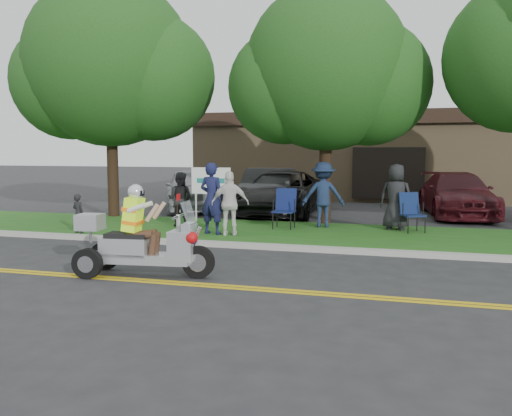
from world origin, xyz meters
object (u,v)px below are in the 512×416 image
(lawn_chair_a, at_px, (285,206))
(spectator_adult_right, at_px, (230,203))
(parked_car_left, at_px, (269,191))
(spectator_adult_left, at_px, (212,198))
(parked_car_mid, at_px, (281,193))
(parked_car_right, at_px, (457,195))
(trike_scooter, at_px, (139,244))
(lawn_chair_b, at_px, (411,210))
(spectator_adult_mid, at_px, (180,199))
(parked_car_far_left, at_px, (192,189))

(lawn_chair_a, xyz_separation_m, spectator_adult_right, (-1.05, -1.65, 0.19))
(spectator_adult_right, xyz_separation_m, parked_car_left, (-0.54, 5.93, -0.12))
(spectator_adult_left, relative_size, spectator_adult_right, 1.13)
(spectator_adult_left, xyz_separation_m, parked_car_mid, (0.54, 5.47, -0.26))
(parked_car_right, bearing_deg, trike_scooter, -126.20)
(trike_scooter, xyz_separation_m, lawn_chair_a, (1.33, 5.98, 0.15))
(lawn_chair_a, bearing_deg, trike_scooter, -101.33)
(trike_scooter, height_order, lawn_chair_a, trike_scooter)
(trike_scooter, bearing_deg, lawn_chair_b, 46.22)
(trike_scooter, relative_size, parked_car_left, 0.52)
(trike_scooter, relative_size, spectator_adult_mid, 1.65)
(parked_car_far_left, bearing_deg, spectator_adult_mid, -95.88)
(parked_car_left, distance_m, parked_car_mid, 0.70)
(spectator_adult_right, bearing_deg, lawn_chair_b, -172.92)
(lawn_chair_b, distance_m, parked_car_mid, 5.70)
(spectator_adult_mid, bearing_deg, spectator_adult_right, 147.26)
(lawn_chair_a, height_order, parked_car_mid, parked_car_mid)
(spectator_adult_mid, bearing_deg, lawn_chair_b, -174.43)
(lawn_chair_a, relative_size, parked_car_mid, 0.20)
(spectator_adult_right, xyz_separation_m, parked_car_right, (5.96, 6.83, -0.18))
(lawn_chair_b, relative_size, parked_car_mid, 0.19)
(lawn_chair_a, height_order, parked_car_right, parked_car_right)
(lawn_chair_a, distance_m, lawn_chair_b, 3.39)
(parked_car_mid, bearing_deg, spectator_adult_right, -90.56)
(lawn_chair_a, height_order, spectator_adult_left, spectator_adult_left)
(lawn_chair_b, bearing_deg, trike_scooter, -154.15)
(spectator_adult_mid, relative_size, parked_car_far_left, 0.33)
(lawn_chair_b, height_order, spectator_adult_right, spectator_adult_right)
(lawn_chair_b, height_order, spectator_adult_mid, spectator_adult_mid)
(lawn_chair_a, bearing_deg, parked_car_left, 111.63)
(lawn_chair_a, distance_m, spectator_adult_left, 2.25)
(spectator_adult_right, bearing_deg, parked_car_left, -101.02)
(lawn_chair_b, bearing_deg, spectator_adult_left, 173.42)
(trike_scooter, distance_m, lawn_chair_a, 6.13)
(lawn_chair_a, distance_m, parked_car_left, 4.57)
(spectator_adult_left, xyz_separation_m, parked_car_far_left, (-3.03, 5.85, -0.23))
(spectator_adult_right, bearing_deg, parked_car_far_left, -75.31)
(parked_car_right, bearing_deg, spectator_adult_left, -140.74)
(lawn_chair_a, relative_size, parked_car_left, 0.23)
(spectator_adult_left, bearing_deg, spectator_adult_right, -176.27)
(spectator_adult_left, bearing_deg, parked_car_far_left, -52.72)
(lawn_chair_b, distance_m, spectator_adult_right, 4.84)
(parked_car_left, height_order, parked_car_mid, parked_car_left)
(lawn_chair_a, bearing_deg, parked_car_far_left, 138.32)
(trike_scooter, height_order, spectator_adult_left, spectator_adult_left)
(parked_car_far_left, bearing_deg, lawn_chair_a, -67.74)
(parked_car_mid, height_order, parked_car_right, parked_car_mid)
(trike_scooter, relative_size, spectator_adult_left, 1.38)
(spectator_adult_right, distance_m, parked_car_left, 5.95)
(lawn_chair_b, bearing_deg, parked_car_left, 113.99)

